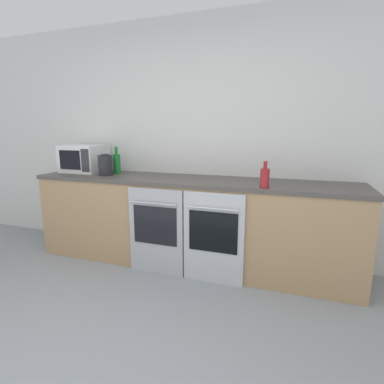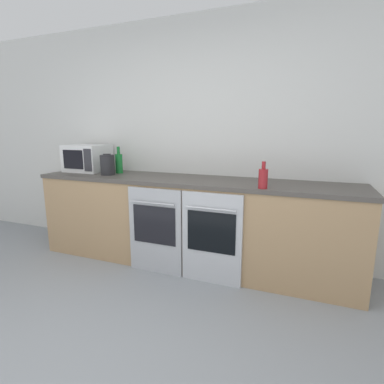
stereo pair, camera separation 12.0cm
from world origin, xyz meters
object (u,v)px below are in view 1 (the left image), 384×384
Objects in this scene: microwave at (84,159)px; bottle_green at (117,163)px; kettle at (105,165)px; oven_right at (213,238)px; bottle_red at (265,177)px; oven_left at (156,231)px.

microwave is 0.45m from bottle_green.
kettle is (-0.04, -0.16, -0.01)m from bottle_green.
kettle is (-1.31, 0.27, 0.59)m from oven_right.
bottle_green is 0.16m from kettle.
kettle is at bearing 173.82° from bottle_red.
oven_left is 0.98m from kettle.
bottle_green is at bearing 148.22° from oven_left.
kettle is at bearing 159.95° from oven_left.
bottle_red is at bearing -11.57° from bottle_green.
microwave reaches higher than kettle.
kettle reaches higher than bottle_red.
oven_right is 2.82× the size of bottle_green.
oven_right is 0.72m from bottle_red.
oven_left is at bearing -31.78° from bottle_green.
bottle_red is at bearing -9.21° from microwave.
oven_right is (0.58, 0.00, 0.00)m from oven_left.
bottle_green is at bearing -0.09° from microwave.
oven_left is 3.70× the size of kettle.
kettle is at bearing -104.69° from bottle_green.
oven_left is at bearing -20.55° from microwave.
microwave is at bearing 158.57° from kettle.
bottle_green is at bearing 168.43° from bottle_red.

